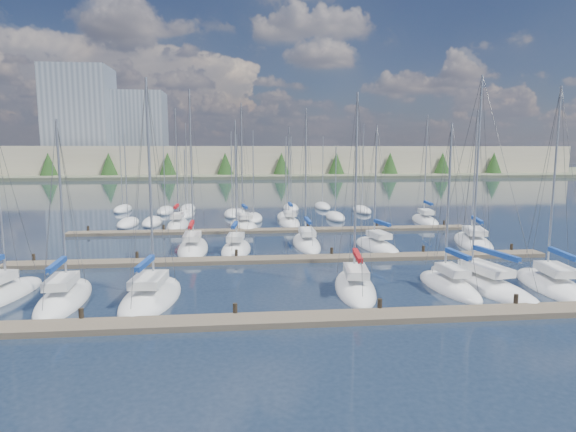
{
  "coord_description": "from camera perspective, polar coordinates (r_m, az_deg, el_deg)",
  "views": [
    {
      "loc": [
        -3.69,
        -22.22,
        9.09
      ],
      "look_at": [
        0.0,
        14.0,
        4.0
      ],
      "focal_mm": 30.0,
      "sensor_mm": 36.0,
      "label": 1
    }
  ],
  "objects": [
    {
      "name": "sailboat_d",
      "position": [
        31.86,
        7.94,
        -8.35
      ],
      "size": [
        3.59,
        8.42,
        13.38
      ],
      "rotation": [
        0.0,
        0.0,
        -0.13
      ],
      "color": "white",
      "rests_on": "ground"
    },
    {
      "name": "sailboat_i",
      "position": [
        44.52,
        -11.2,
        -3.73
      ],
      "size": [
        2.88,
        9.41,
        15.09
      ],
      "rotation": [
        0.0,
        0.0,
        0.02
      ],
      "color": "white",
      "rests_on": "ground"
    },
    {
      "name": "sailboat_l",
      "position": [
        45.12,
        10.49,
        -3.57
      ],
      "size": [
        3.65,
        8.07,
        11.94
      ],
      "rotation": [
        0.0,
        0.0,
        0.15
      ],
      "color": "white",
      "rests_on": "ground"
    },
    {
      "name": "dock_far",
      "position": [
        53.13,
        -1.75,
        -1.73
      ],
      "size": [
        44.0,
        1.93,
        1.1
      ],
      "color": "#6B5E4C",
      "rests_on": "ground"
    },
    {
      "name": "sailboat_p",
      "position": [
        58.69,
        0.17,
        -0.77
      ],
      "size": [
        2.51,
        7.24,
        12.42
      ],
      "rotation": [
        0.0,
        0.0,
        0.02
      ],
      "color": "white",
      "rests_on": "ground"
    },
    {
      "name": "distant_boats",
      "position": [
        66.58,
        -6.33,
        0.31
      ],
      "size": [
        36.93,
        20.75,
        13.3
      ],
      "color": "#9EA0A5",
      "rests_on": "ground"
    },
    {
      "name": "dock_mid",
      "position": [
        39.44,
        -0.3,
        -5.14
      ],
      "size": [
        44.0,
        1.93,
        1.1
      ],
      "color": "#6B5E4C",
      "rests_on": "ground"
    },
    {
      "name": "dock_near",
      "position": [
        26.1,
        2.73,
        -12.08
      ],
      "size": [
        44.0,
        1.93,
        1.1
      ],
      "color": "#6B5E4C",
      "rests_on": "ground"
    },
    {
      "name": "sailboat_g",
      "position": [
        36.43,
        28.77,
        -7.2
      ],
      "size": [
        3.96,
        8.6,
        13.83
      ],
      "rotation": [
        0.0,
        0.0,
        -0.13
      ],
      "color": "white",
      "rests_on": "ground"
    },
    {
      "name": "sailboat_m",
      "position": [
        49.84,
        21.06,
        -2.89
      ],
      "size": [
        5.47,
        10.32,
        13.52
      ],
      "rotation": [
        0.0,
        0.0,
        -0.26
      ],
      "color": "white",
      "rests_on": "ground"
    },
    {
      "name": "sailboat_f",
      "position": [
        34.8,
        21.77,
        -7.46
      ],
      "size": [
        4.9,
        10.78,
        14.58
      ],
      "rotation": [
        0.0,
        0.0,
        0.2
      ],
      "color": "white",
      "rests_on": "ground"
    },
    {
      "name": "sailboat_n",
      "position": [
        58.21,
        -12.91,
        -1.03
      ],
      "size": [
        2.43,
        8.03,
        14.47
      ],
      "rotation": [
        0.0,
        0.0,
        -0.0
      ],
      "color": "white",
      "rests_on": "ground"
    },
    {
      "name": "sailboat_b",
      "position": [
        32.24,
        -24.98,
        -8.86
      ],
      "size": [
        3.18,
        8.47,
        11.56
      ],
      "rotation": [
        0.0,
        0.0,
        0.07
      ],
      "color": "white",
      "rests_on": "ground"
    },
    {
      "name": "sailboat_a",
      "position": [
        34.62,
        -30.96,
        -8.12
      ],
      "size": [
        3.71,
        8.24,
        11.53
      ],
      "rotation": [
        0.0,
        0.0,
        -0.17
      ],
      "color": "white",
      "rests_on": "ground"
    },
    {
      "name": "sailboat_k",
      "position": [
        45.96,
        2.19,
        -3.22
      ],
      "size": [
        2.57,
        9.03,
        13.62
      ],
      "rotation": [
        0.0,
        0.0,
        -0.01
      ],
      "color": "white",
      "rests_on": "ground"
    },
    {
      "name": "sailboat_c",
      "position": [
        30.78,
        -15.89,
        -9.19
      ],
      "size": [
        3.83,
        8.67,
        14.0
      ],
      "rotation": [
        0.0,
        0.0,
        -0.08
      ],
      "color": "white",
      "rests_on": "ground"
    },
    {
      "name": "sailboat_o",
      "position": [
        56.84,
        -5.29,
        -1.09
      ],
      "size": [
        4.04,
        8.45,
        15.12
      ],
      "rotation": [
        0.0,
        0.0,
        0.14
      ],
      "color": "white",
      "rests_on": "ground"
    },
    {
      "name": "sailboat_r",
      "position": [
        62.69,
        15.94,
        -0.51
      ],
      "size": [
        3.47,
        8.82,
        14.03
      ],
      "rotation": [
        0.0,
        0.0,
        -0.11
      ],
      "color": "white",
      "rests_on": "ground"
    },
    {
      "name": "ground",
      "position": [
        82.81,
        -3.23,
        1.64
      ],
      "size": [
        400.0,
        400.0,
        0.0
      ],
      "primitive_type": "plane",
      "color": "#1F2C3F",
      "rests_on": "ground"
    },
    {
      "name": "shoreline",
      "position": [
        172.27,
        -9.09,
        7.31
      ],
      "size": [
        400.0,
        60.0,
        38.0
      ],
      "color": "#666B51",
      "rests_on": "ground"
    },
    {
      "name": "sailboat_e",
      "position": [
        33.49,
        18.54,
        -7.88
      ],
      "size": [
        2.81,
        7.18,
        11.48
      ],
      "rotation": [
        0.0,
        0.0,
        0.08
      ],
      "color": "white",
      "rests_on": "ground"
    },
    {
      "name": "sailboat_j",
      "position": [
        43.42,
        -6.17,
        -3.92
      ],
      "size": [
        3.24,
        7.44,
        12.35
      ],
      "rotation": [
        0.0,
        0.0,
        -0.1
      ],
      "color": "white",
      "rests_on": "ground"
    }
  ]
}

